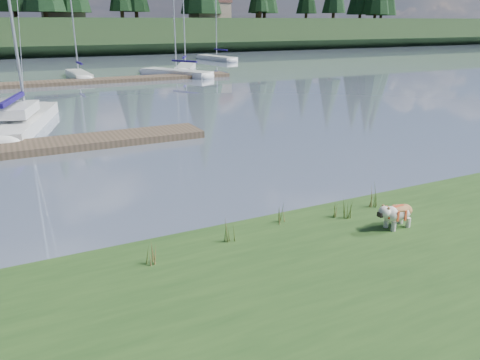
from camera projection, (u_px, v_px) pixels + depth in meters
ground at (55, 85)px, 37.64m from camera, size 200.00×200.00×0.00m
bank at (309, 352)px, 7.05m from camera, size 60.00×9.00×0.35m
ridge at (24, 37)px, 73.31m from camera, size 200.00×20.00×5.00m
bulldog at (397, 212)px, 10.77m from camera, size 1.00×0.45×0.60m
sailboat_main at (26, 116)px, 23.12m from camera, size 4.21×9.32×13.17m
dock_near at (3, 150)px, 18.11m from camera, size 16.00×2.00×0.30m
dock_far at (81, 82)px, 38.43m from camera, size 26.00×2.20×0.30m
sailboat_bg_2 at (78, 74)px, 42.36m from camera, size 1.57×7.08×10.69m
sailboat_bg_3 at (171, 72)px, 43.91m from camera, size 5.53×8.33×12.51m
sailboat_bg_4 at (186, 66)px, 49.21m from camera, size 4.80×7.84×11.70m
sailboat_bg_5 at (214, 58)px, 61.00m from camera, size 2.95×8.27×11.59m
weed_0 at (231, 231)px, 10.08m from camera, size 0.17×0.14×0.61m
weed_1 at (281, 215)px, 11.08m from camera, size 0.17×0.14×0.48m
weed_2 at (347, 209)px, 11.32m from camera, size 0.17×0.14×0.56m
weed_3 at (151, 253)px, 9.21m from camera, size 0.17×0.14×0.53m
weed_4 at (336, 210)px, 11.44m from camera, size 0.17×0.14×0.38m
weed_5 at (373, 196)px, 12.00m from camera, size 0.17×0.14×0.68m
mud_lip at (201, 241)px, 10.82m from camera, size 60.00×0.50×0.14m
house_1 at (62, 4)px, 72.58m from camera, size 6.30×5.30×4.65m
house_2 at (210, 6)px, 80.94m from camera, size 6.30×5.30×4.65m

